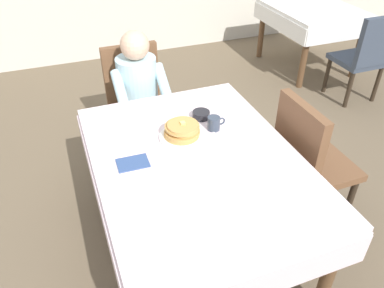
{
  "coord_description": "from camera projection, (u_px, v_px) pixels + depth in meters",
  "views": [
    {
      "loc": [
        -0.61,
        -1.52,
        2.02
      ],
      "look_at": [
        -0.0,
        0.06,
        0.79
      ],
      "focal_mm": 35.34,
      "sensor_mm": 36.0,
      "label": 1
    }
  ],
  "objects": [
    {
      "name": "dining_table_main",
      "position": [
        196.0,
        170.0,
        2.13
      ],
      "size": [
        1.12,
        1.52,
        0.74
      ],
      "color": "silver",
      "rests_on": "ground"
    },
    {
      "name": "breakfast_stack",
      "position": [
        182.0,
        130.0,
        2.2
      ],
      "size": [
        0.21,
        0.21,
        0.09
      ],
      "color": "tan",
      "rests_on": "plate_breakfast"
    },
    {
      "name": "cup_coffee",
      "position": [
        214.0,
        123.0,
        2.28
      ],
      "size": [
        0.11,
        0.08,
        0.08
      ],
      "color": "#333D4C",
      "rests_on": "dining_table_main"
    },
    {
      "name": "chair_diner",
      "position": [
        136.0,
        97.0,
        3.06
      ],
      "size": [
        0.44,
        0.45,
        0.93
      ],
      "rotation": [
        0.0,
        0.0,
        3.14
      ],
      "color": "brown",
      "rests_on": "ground"
    },
    {
      "name": "bowl_butter",
      "position": [
        201.0,
        115.0,
        2.4
      ],
      "size": [
        0.11,
        0.11,
        0.04
      ],
      "primitive_type": "cylinder",
      "color": "black",
      "rests_on": "dining_table_main"
    },
    {
      "name": "napkin_folded",
      "position": [
        133.0,
        163.0,
        2.03
      ],
      "size": [
        0.17,
        0.13,
        0.01
      ],
      "primitive_type": "cube",
      "rotation": [
        0.0,
        0.0,
        -0.04
      ],
      "color": "#334C7F",
      "rests_on": "dining_table_main"
    },
    {
      "name": "knife_right_of_plate",
      "position": [
        214.0,
        133.0,
        2.27
      ],
      "size": [
        0.02,
        0.2,
        0.0
      ],
      "primitive_type": "cube",
      "rotation": [
        0.0,
        0.0,
        1.6
      ],
      "color": "silver",
      "rests_on": "dining_table_main"
    },
    {
      "name": "diner_person",
      "position": [
        139.0,
        90.0,
        2.87
      ],
      "size": [
        0.4,
        0.43,
        1.12
      ],
      "rotation": [
        0.0,
        0.0,
        3.14
      ],
      "color": "silver",
      "rests_on": "ground"
    },
    {
      "name": "spoon_near_edge",
      "position": [
        204.0,
        174.0,
        1.96
      ],
      "size": [
        0.15,
        0.02,
        0.0
      ],
      "primitive_type": "cube",
      "rotation": [
        0.0,
        0.0,
        0.06
      ],
      "color": "silver",
      "rests_on": "dining_table_main"
    },
    {
      "name": "fork_left_of_plate",
      "position": [
        153.0,
        146.0,
        2.16
      ],
      "size": [
        0.03,
        0.18,
        0.0
      ],
      "primitive_type": "cube",
      "rotation": [
        0.0,
        0.0,
        1.69
      ],
      "color": "silver",
      "rests_on": "dining_table_main"
    },
    {
      "name": "plate_breakfast",
      "position": [
        183.0,
        137.0,
        2.22
      ],
      "size": [
        0.28,
        0.28,
        0.02
      ],
      "primitive_type": "cylinder",
      "color": "white",
      "rests_on": "dining_table_main"
    },
    {
      "name": "background_chair_empty",
      "position": [
        366.0,
        54.0,
        3.78
      ],
      "size": [
        0.44,
        0.45,
        0.93
      ],
      "color": "#384251",
      "rests_on": "ground"
    },
    {
      "name": "ground_plane",
      "position": [
        196.0,
        245.0,
        2.51
      ],
      "size": [
        14.0,
        14.0,
        0.0
      ],
      "primitive_type": "plane",
      "color": "brown"
    },
    {
      "name": "background_table_far",
      "position": [
        312.0,
        17.0,
        4.45
      ],
      "size": [
        0.92,
        1.12,
        0.74
      ],
      "color": "white",
      "rests_on": "ground"
    },
    {
      "name": "chair_right_side",
      "position": [
        308.0,
        157.0,
        2.42
      ],
      "size": [
        0.45,
        0.44,
        0.93
      ],
      "rotation": [
        0.0,
        0.0,
        -1.57
      ],
      "color": "brown",
      "rests_on": "ground"
    }
  ]
}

